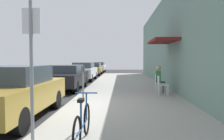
% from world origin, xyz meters
% --- Properties ---
extents(ground_plane, '(60.00, 60.00, 0.00)m').
position_xyz_m(ground_plane, '(0.00, 0.00, 0.00)').
color(ground_plane, '#2D2D30').
extents(sidewalk_slab, '(4.50, 32.00, 0.12)m').
position_xyz_m(sidewalk_slab, '(2.25, 2.00, 0.06)').
color(sidewalk_slab, '#9E9B93').
rests_on(sidewalk_slab, ground_plane).
extents(building_facade, '(1.40, 32.00, 5.45)m').
position_xyz_m(building_facade, '(4.65, 2.01, 2.72)').
color(building_facade, gray).
rests_on(building_facade, ground_plane).
extents(parked_car_0, '(1.80, 4.40, 1.52)m').
position_xyz_m(parked_car_0, '(-1.10, -1.38, 0.78)').
color(parked_car_0, '#A58433').
rests_on(parked_car_0, ground_plane).
extents(parked_car_1, '(1.80, 4.40, 1.39)m').
position_xyz_m(parked_car_1, '(-1.10, 4.76, 0.73)').
color(parked_car_1, black).
rests_on(parked_car_1, ground_plane).
extents(parked_car_2, '(1.80, 4.40, 1.47)m').
position_xyz_m(parked_car_2, '(-1.10, 10.33, 0.76)').
color(parked_car_2, silver).
rests_on(parked_car_2, ground_plane).
extents(parked_car_3, '(1.80, 4.40, 1.33)m').
position_xyz_m(parked_car_3, '(-1.10, 16.70, 0.70)').
color(parked_car_3, '#A58433').
rests_on(parked_car_3, ground_plane).
extents(parked_car_4, '(1.80, 4.40, 1.36)m').
position_xyz_m(parked_car_4, '(-1.10, 22.20, 0.72)').
color(parked_car_4, silver).
rests_on(parked_car_4, ground_plane).
extents(parking_meter, '(0.12, 0.10, 1.32)m').
position_xyz_m(parking_meter, '(0.45, 1.10, 0.89)').
color(parking_meter, slate).
rests_on(parking_meter, sidewalk_slab).
extents(street_sign, '(0.32, 0.06, 2.60)m').
position_xyz_m(street_sign, '(0.40, -3.82, 1.64)').
color(street_sign, gray).
rests_on(street_sign, sidewalk_slab).
extents(bicycle_0, '(0.46, 1.71, 0.90)m').
position_xyz_m(bicycle_0, '(1.23, -3.53, 0.48)').
color(bicycle_0, black).
rests_on(bicycle_0, sidewalk_slab).
extents(cafe_chair_0, '(0.46, 0.46, 0.87)m').
position_xyz_m(cafe_chair_0, '(3.72, 2.22, 0.62)').
color(cafe_chair_0, silver).
rests_on(cafe_chair_0, sidewalk_slab).
extents(cafe_chair_1, '(0.49, 0.49, 0.87)m').
position_xyz_m(cafe_chair_1, '(3.72, 2.98, 0.62)').
color(cafe_chair_1, silver).
rests_on(cafe_chair_1, sidewalk_slab).
extents(seated_patron_1, '(0.46, 0.40, 1.29)m').
position_xyz_m(seated_patron_1, '(3.78, 2.97, 0.82)').
color(seated_patron_1, '#232838').
rests_on(seated_patron_1, sidewalk_slab).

